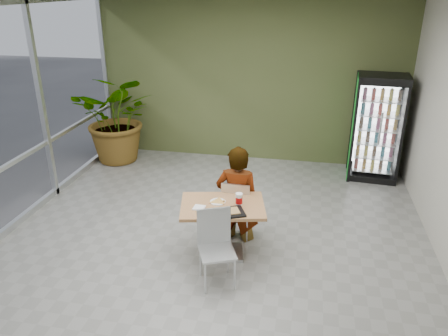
{
  "coord_description": "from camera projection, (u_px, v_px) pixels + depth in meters",
  "views": [
    {
      "loc": [
        1.16,
        -4.92,
        3.36
      ],
      "look_at": [
        0.09,
        0.52,
        1.0
      ],
      "focal_mm": 35.0,
      "sensor_mm": 36.0,
      "label": 1
    }
  ],
  "objects": [
    {
      "name": "ground",
      "position": [
        210.0,
        249.0,
        5.96
      ],
      "size": [
        7.0,
        7.0,
        0.0
      ],
      "primitive_type": "plane",
      "color": "gray",
      "rests_on": "ground"
    },
    {
      "name": "pizza_plate",
      "position": [
        218.0,
        201.0,
        5.62
      ],
      "size": [
        0.25,
        0.2,
        0.03
      ],
      "color": "white",
      "rests_on": "dining_table"
    },
    {
      "name": "cafeteria_tray",
      "position": [
        228.0,
        213.0,
        5.35
      ],
      "size": [
        0.47,
        0.42,
        0.02
      ],
      "primitive_type": "cube",
      "rotation": [
        0.0,
        0.0,
        0.42
      ],
      "color": "black",
      "rests_on": "dining_table"
    },
    {
      "name": "dining_table",
      "position": [
        223.0,
        219.0,
        5.65
      ],
      "size": [
        1.2,
        0.95,
        0.75
      ],
      "rotation": [
        0.0,
        0.0,
        0.21
      ],
      "color": "#BA7950",
      "rests_on": "ground"
    },
    {
      "name": "napkin_stack",
      "position": [
        199.0,
        208.0,
        5.47
      ],
      "size": [
        0.15,
        0.15,
        0.02
      ],
      "primitive_type": "cube",
      "rotation": [
        0.0,
        0.0,
        -0.06
      ],
      "color": "white",
      "rests_on": "dining_table"
    },
    {
      "name": "potted_plant",
      "position": [
        119.0,
        118.0,
        8.64
      ],
      "size": [
        1.68,
        1.47,
        1.79
      ],
      "primitive_type": "imported",
      "rotation": [
        0.0,
        0.0,
        0.05
      ],
      "color": "#28652C",
      "rests_on": "ground"
    },
    {
      "name": "chair_far",
      "position": [
        237.0,
        205.0,
        6.05
      ],
      "size": [
        0.4,
        0.41,
        0.88
      ],
      "rotation": [
        0.0,
        0.0,
        3.1
      ],
      "color": "silver",
      "rests_on": "ground"
    },
    {
      "name": "seated_woman",
      "position": [
        237.0,
        203.0,
        6.08
      ],
      "size": [
        0.63,
        0.42,
        1.67
      ],
      "primitive_type": "imported",
      "rotation": [
        0.0,
        0.0,
        3.1
      ],
      "color": "black",
      "rests_on": "ground"
    },
    {
      "name": "beverage_fridge",
      "position": [
        377.0,
        128.0,
        7.84
      ],
      "size": [
        0.92,
        0.74,
        1.91
      ],
      "rotation": [
        0.0,
        0.0,
        -0.08
      ],
      "color": "black",
      "rests_on": "ground"
    },
    {
      "name": "soda_cup",
      "position": [
        239.0,
        200.0,
        5.53
      ],
      "size": [
        0.09,
        0.09,
        0.16
      ],
      "color": "white",
      "rests_on": "dining_table"
    },
    {
      "name": "room_envelope",
      "position": [
        209.0,
        139.0,
        5.34
      ],
      "size": [
        6.0,
        7.0,
        3.2
      ],
      "primitive_type": null,
      "color": "beige",
      "rests_on": "ground"
    },
    {
      "name": "chair_near",
      "position": [
        215.0,
        240.0,
        5.18
      ],
      "size": [
        0.54,
        0.54,
        0.92
      ],
      "rotation": [
        0.0,
        0.0,
        0.4
      ],
      "color": "silver",
      "rests_on": "ground"
    }
  ]
}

